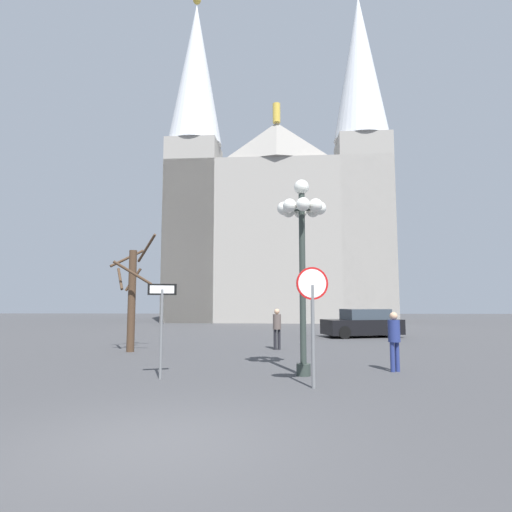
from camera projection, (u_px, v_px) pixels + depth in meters
ground_plane at (155, 443)px, 5.69m from camera, size 120.00×120.00×0.00m
cathedral at (278, 220)px, 42.42m from camera, size 21.08×13.69×32.06m
stop_sign at (312, 303)px, 9.46m from camera, size 0.72×0.17×2.64m
one_way_arrow_sign at (162, 317)px, 10.50m from camera, size 0.68×0.23×2.31m
street_lamp at (302, 232)px, 11.23m from camera, size 1.29×1.29×5.10m
bare_tree at (132, 294)px, 16.22m from camera, size 1.87×1.89×4.48m
parked_car_near_black at (363, 324)px, 22.61m from camera, size 4.35×2.71×1.47m
pedestrian_walking at (277, 325)px, 16.80m from camera, size 0.32×0.32×1.59m
pedestrian_standing at (394, 336)px, 11.56m from camera, size 0.32×0.32×1.59m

